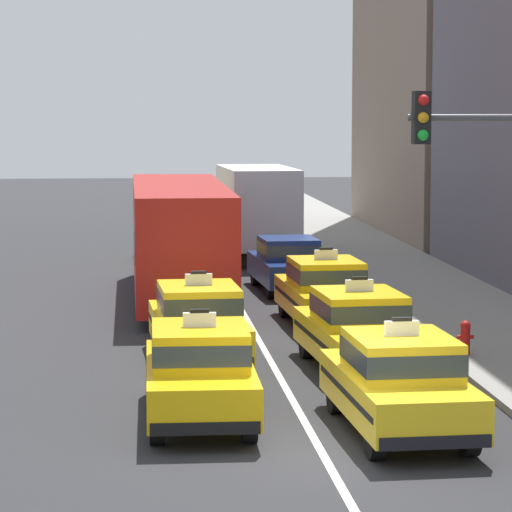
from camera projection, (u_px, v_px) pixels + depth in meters
name	position (u px, v px, depth m)	size (l,w,h in m)	color
ground_plane	(324.00, 456.00, 20.25)	(160.00, 160.00, 0.00)	#2B2B2D
lane_stripe_left_right	(227.00, 283.00, 40.03)	(0.14, 80.00, 0.01)	silver
sidewalk_curb	(447.00, 303.00, 35.62)	(4.00, 90.00, 0.15)	gray
taxi_left_nearest	(200.00, 371.00, 22.41)	(1.88, 4.58, 1.96)	black
taxi_left_second	(198.00, 322.00, 27.56)	(2.01, 4.63, 1.96)	black
bus_left_third	(179.00, 235.00, 36.53)	(2.55, 11.21, 3.22)	black
taxi_left_fourth	(166.00, 236.00, 45.60)	(1.95, 4.61, 1.96)	black
taxi_right_nearest	(399.00, 382.00, 21.55)	(1.99, 4.63, 1.96)	black
taxi_right_second	(358.00, 329.00, 26.64)	(2.07, 4.66, 1.96)	black
taxi_right_third	(325.00, 291.00, 32.15)	(2.00, 4.63, 1.96)	black
sedan_right_fourth	(288.00, 263.00, 38.24)	(2.00, 4.39, 1.58)	black
box_truck_right_fifth	(255.00, 209.00, 46.32)	(2.54, 7.06, 3.27)	black
taxi_right_sixth	(236.00, 216.00, 54.04)	(1.85, 4.57, 1.96)	black
fire_hydrant	(465.00, 336.00, 27.71)	(0.36, 0.22, 0.73)	red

